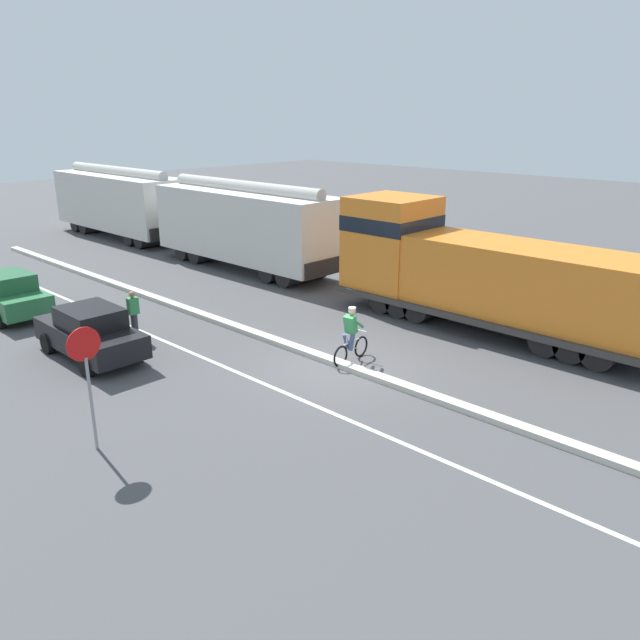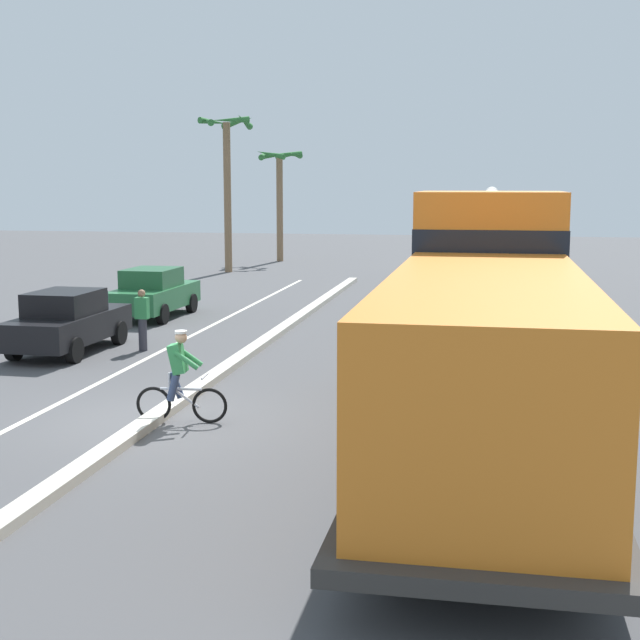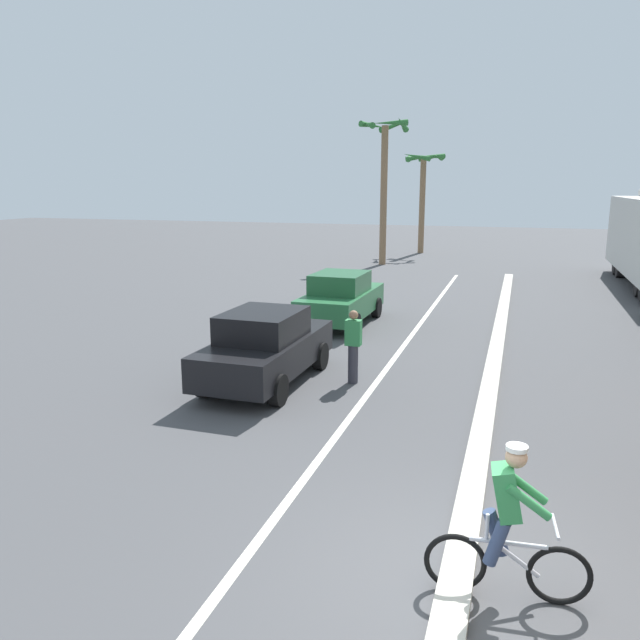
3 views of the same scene
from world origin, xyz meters
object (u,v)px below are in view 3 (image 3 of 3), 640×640
cyclist (507,527)px  palm_tree_far (423,177)px  palm_tree_near (385,161)px  pedestrian_by_cars (353,345)px  parked_car_green (341,298)px  parked_car_black (266,347)px

cyclist → palm_tree_far: bearing=100.3°
palm_tree_near → palm_tree_far: palm_tree_near is taller
cyclist → pedestrian_by_cars: (-3.38, 6.55, 0.03)m
parked_car_green → palm_tree_far: palm_tree_far is taller
cyclist → pedestrian_by_cars: 7.37m
parked_car_green → palm_tree_near: (-1.90, 14.86, 4.62)m
parked_car_green → palm_tree_near: palm_tree_near is taller
parked_car_black → pedestrian_by_cars: bearing=17.5°
palm_tree_near → parked_car_black: bearing=-84.7°
parked_car_black → pedestrian_by_cars: (1.82, 0.57, 0.03)m
parked_car_green → cyclist: cyclist is taller
palm_tree_far → cyclist: bearing=-79.7°
palm_tree_near → pedestrian_by_cars: 21.28m
palm_tree_far → palm_tree_near: bearing=-99.6°
palm_tree_far → pedestrian_by_cars: 27.28m
cyclist → parked_car_black: bearing=131.0°
parked_car_black → palm_tree_far: bearing=91.8°
pedestrian_by_cars → palm_tree_near: bearing=100.5°
parked_car_green → palm_tree_near: 15.67m
palm_tree_near → pedestrian_by_cars: palm_tree_near is taller
palm_tree_near → palm_tree_far: (1.09, 6.43, -0.75)m
parked_car_green → palm_tree_far: 21.65m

